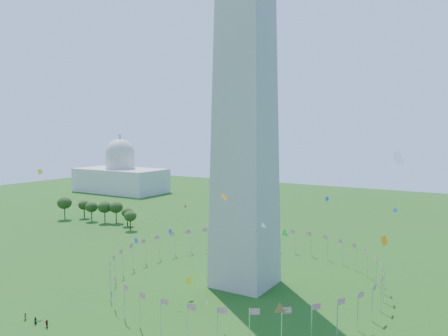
{
  "coord_description": "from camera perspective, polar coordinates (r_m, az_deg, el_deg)",
  "views": [
    {
      "loc": [
        62.21,
        -64.64,
        46.7
      ],
      "look_at": [
        1.66,
        35.0,
        36.89
      ],
      "focal_mm": 35.0,
      "sensor_mm": 36.0,
      "label": 1
    }
  ],
  "objects": [
    {
      "name": "washington_monument",
      "position": [
        135.8,
        2.88,
        20.97
      ],
      "size": [
        16.8,
        16.8,
        169.0
      ],
      "primitive_type": null,
      "color": "#AEAA9B",
      "rests_on": "ground"
    },
    {
      "name": "kites_aloft",
      "position": [
        102.28,
        1.68,
        -10.43
      ],
      "size": [
        99.17,
        75.67,
        40.57
      ],
      "color": "white",
      "rests_on": "ground"
    },
    {
      "name": "capitol_building",
      "position": [
        345.08,
        -13.39,
        0.74
      ],
      "size": [
        70.0,
        35.0,
        46.0
      ],
      "primitive_type": null,
      "color": "beige",
      "rests_on": "ground"
    },
    {
      "name": "flag_ring",
      "position": [
        137.09,
        2.74,
        -13.12
      ],
      "size": [
        80.24,
        80.24,
        9.0
      ],
      "color": "silver",
      "rests_on": "ground"
    },
    {
      "name": "tree_line_west",
      "position": [
        234.28,
        -16.13,
        -5.58
      ],
      "size": [
        55.11,
        15.22,
        11.75
      ],
      "color": "#2D4C19",
      "rests_on": "ground"
    }
  ]
}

